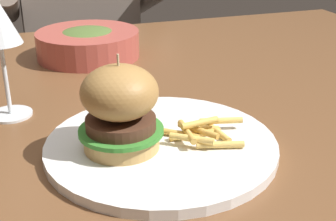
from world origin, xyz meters
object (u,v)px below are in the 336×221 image
object	(u,v)px
soup_bowl	(88,43)
burger_sandwich	(120,108)
diner_person	(83,59)
main_plate	(161,145)

from	to	relation	value
soup_bowl	burger_sandwich	bearing A→B (deg)	-94.34
burger_sandwich	soup_bowl	distance (m)	0.46
burger_sandwich	diner_person	world-z (taller)	diner_person
main_plate	soup_bowl	size ratio (longest dim) A/B	1.42
diner_person	burger_sandwich	bearing A→B (deg)	-95.50
burger_sandwich	diner_person	size ratio (longest dim) A/B	0.11
burger_sandwich	soup_bowl	size ratio (longest dim) A/B	0.58
soup_bowl	diner_person	bearing A→B (deg)	83.52
burger_sandwich	diner_person	xyz separation A→B (m)	(0.10, 1.00, -0.25)
main_plate	diner_person	bearing A→B (deg)	87.65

